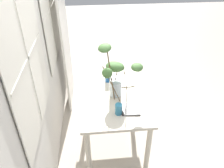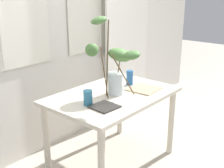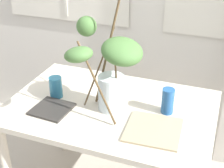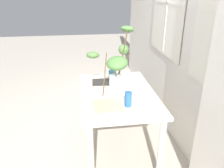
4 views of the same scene
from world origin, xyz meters
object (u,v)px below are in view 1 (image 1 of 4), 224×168
(plate_square_right, at_px, (122,81))
(drinking_glass_blue_right, at_px, (108,77))
(vase_with_branches, at_px, (115,74))
(dining_table, at_px, (114,102))
(drinking_glass_blue_left, at_px, (119,109))
(plate_square_left, at_px, (130,109))

(plate_square_right, bearing_deg, drinking_glass_blue_right, 81.83)
(vase_with_branches, bearing_deg, plate_square_right, -23.73)
(dining_table, relative_size, plate_square_right, 4.29)
(plate_square_right, bearing_deg, drinking_glass_blue_left, 168.46)
(drinking_glass_blue_right, bearing_deg, vase_with_branches, -168.08)
(drinking_glass_blue_right, bearing_deg, drinking_glass_blue_left, -174.49)
(vase_with_branches, distance_m, plate_square_right, 0.43)
(plate_square_left, distance_m, plate_square_right, 0.59)
(drinking_glass_blue_left, xyz_separation_m, plate_square_left, (0.05, -0.14, -0.06))
(dining_table, xyz_separation_m, vase_with_branches, (0.00, -0.02, 0.40))
(plate_square_left, bearing_deg, drinking_glass_blue_right, 18.52)
(drinking_glass_blue_right, distance_m, plate_square_left, 0.65)
(dining_table, xyz_separation_m, plate_square_right, (0.29, -0.15, 0.11))
(drinking_glass_blue_left, xyz_separation_m, plate_square_right, (0.63, -0.13, -0.06))
(drinking_glass_blue_left, height_order, plate_square_right, drinking_glass_blue_left)
(drinking_glass_blue_left, distance_m, plate_square_right, 0.65)
(dining_table, bearing_deg, plate_square_left, -151.41)
(dining_table, distance_m, plate_square_left, 0.35)
(dining_table, relative_size, plate_square_left, 5.85)
(dining_table, relative_size, drinking_glass_blue_left, 9.16)
(vase_with_branches, height_order, plate_square_left, vase_with_branches)
(vase_with_branches, height_order, drinking_glass_blue_left, vase_with_branches)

